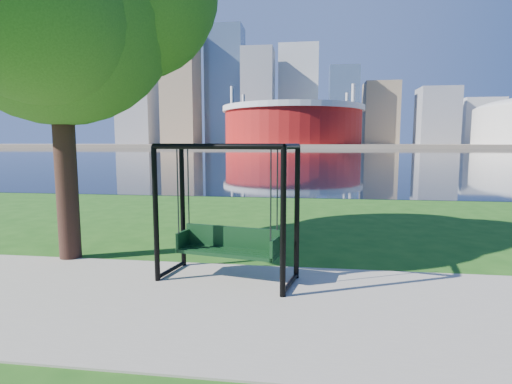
# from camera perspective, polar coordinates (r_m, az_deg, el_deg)

# --- Properties ---
(ground) EXTENTS (900.00, 900.00, 0.00)m
(ground) POSITION_cam_1_polar(r_m,az_deg,el_deg) (6.94, -0.58, -14.38)
(ground) COLOR #1E5114
(ground) RESTS_ON ground
(path) EXTENTS (120.00, 4.00, 0.03)m
(path) POSITION_cam_1_polar(r_m,az_deg,el_deg) (6.47, -1.25, -15.85)
(path) COLOR #9E937F
(path) RESTS_ON ground
(river) EXTENTS (900.00, 180.00, 0.02)m
(river) POSITION_cam_1_polar(r_m,az_deg,el_deg) (108.42, 7.32, 5.58)
(river) COLOR black
(river) RESTS_ON ground
(far_bank) EXTENTS (900.00, 228.00, 2.00)m
(far_bank) POSITION_cam_1_polar(r_m,az_deg,el_deg) (312.40, 7.67, 6.62)
(far_bank) COLOR #937F60
(far_bank) RESTS_ON ground
(stadium) EXTENTS (83.00, 83.00, 32.00)m
(stadium) POSITION_cam_1_polar(r_m,az_deg,el_deg) (241.92, 5.26, 9.70)
(stadium) COLOR maroon
(stadium) RESTS_ON far_bank
(skyline) EXTENTS (392.00, 66.00, 96.50)m
(skyline) POSITION_cam_1_polar(r_m,az_deg,el_deg) (327.53, 7.01, 12.76)
(skyline) COLOR gray
(skyline) RESTS_ON far_bank
(swing) EXTENTS (2.62, 1.52, 2.52)m
(swing) POSITION_cam_1_polar(r_m,az_deg,el_deg) (7.29, -4.06, -3.36)
(swing) COLOR black
(swing) RESTS_ON ground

